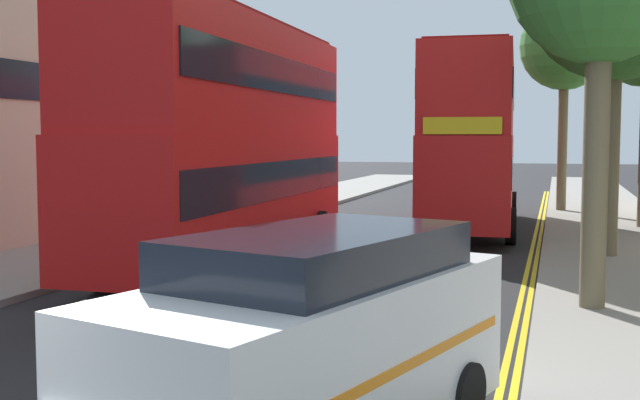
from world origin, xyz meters
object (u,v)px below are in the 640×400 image
object	(u,v)px
double_decker_bus_oncoming	(473,136)
pedestrian_far	(603,203)
double_decker_bus_away	(228,136)
taxi_minivan	(307,345)
keep_left_bollard	(92,356)

from	to	relation	value
double_decker_bus_oncoming	pedestrian_far	size ratio (longest dim) A/B	6.73
double_decker_bus_away	pedestrian_far	xyz separation A→B (m)	(8.60, 9.01, -2.04)
double_decker_bus_oncoming	taxi_minivan	bearing A→B (deg)	-88.74
double_decker_bus_away	double_decker_bus_oncoming	xyz separation A→B (m)	(4.61, 9.15, 0.00)
double_decker_bus_away	double_decker_bus_oncoming	size ratio (longest dim) A/B	1.00
taxi_minivan	double_decker_bus_oncoming	bearing A→B (deg)	91.26
keep_left_bollard	double_decker_bus_oncoming	world-z (taller)	double_decker_bus_oncoming
keep_left_bollard	taxi_minivan	xyz separation A→B (m)	(2.64, -0.54, 0.46)
taxi_minivan	keep_left_bollard	bearing A→B (deg)	168.47
double_decker_bus_oncoming	pedestrian_far	xyz separation A→B (m)	(3.99, -0.14, -2.04)
double_decker_bus_away	pedestrian_far	distance (m)	12.62
double_decker_bus_oncoming	taxi_minivan	distance (m)	19.12
double_decker_bus_oncoming	double_decker_bus_away	bearing A→B (deg)	-116.73
keep_left_bollard	taxi_minivan	size ratio (longest dim) A/B	0.22
double_decker_bus_away	taxi_minivan	size ratio (longest dim) A/B	2.11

